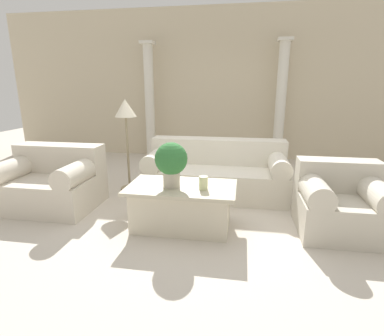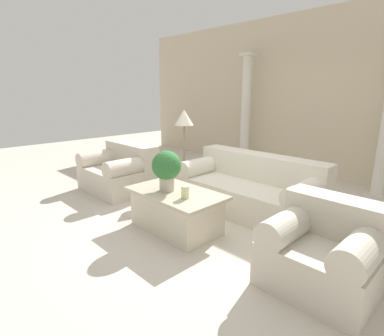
% 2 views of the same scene
% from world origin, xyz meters
% --- Properties ---
extents(ground_plane, '(16.00, 16.00, 0.00)m').
position_xyz_m(ground_plane, '(0.00, 0.00, 0.00)').
color(ground_plane, beige).
extents(wall_back, '(10.00, 0.06, 3.20)m').
position_xyz_m(wall_back, '(0.00, 3.15, 1.60)').
color(wall_back, beige).
rests_on(wall_back, ground_plane).
extents(sofa_long, '(2.04, 0.92, 0.80)m').
position_xyz_m(sofa_long, '(0.15, 0.65, 0.33)').
color(sofa_long, beige).
rests_on(sofa_long, ground_plane).
extents(loveseat, '(1.21, 0.92, 0.80)m').
position_xyz_m(loveseat, '(-1.99, -0.19, 0.35)').
color(loveseat, beige).
rests_on(loveseat, ground_plane).
extents(coffee_table, '(1.22, 0.71, 0.50)m').
position_xyz_m(coffee_table, '(-0.13, -0.53, 0.25)').
color(coffee_table, beige).
rests_on(coffee_table, ground_plane).
extents(potted_plant, '(0.36, 0.36, 0.50)m').
position_xyz_m(potted_plant, '(-0.24, -0.58, 0.79)').
color(potted_plant, '#B2A893').
rests_on(potted_plant, coffee_table).
extents(pillar_candle, '(0.09, 0.09, 0.15)m').
position_xyz_m(pillar_candle, '(0.12, -0.61, 0.57)').
color(pillar_candle, beige).
rests_on(pillar_candle, coffee_table).
extents(floor_lamp, '(0.32, 0.32, 1.39)m').
position_xyz_m(floor_lamp, '(-1.21, 0.62, 1.14)').
color(floor_lamp, gray).
rests_on(floor_lamp, ground_plane).
extents(column_left, '(0.29, 0.29, 2.48)m').
position_xyz_m(column_left, '(-1.52, 2.78, 1.27)').
color(column_left, silver).
rests_on(column_left, ground_plane).
extents(column_right, '(0.29, 0.29, 2.48)m').
position_xyz_m(column_right, '(1.25, 2.78, 1.27)').
color(column_right, silver).
rests_on(column_right, ground_plane).
extents(armchair, '(0.90, 0.83, 0.77)m').
position_xyz_m(armchair, '(1.62, -0.33, 0.34)').
color(armchair, beige).
rests_on(armchair, ground_plane).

